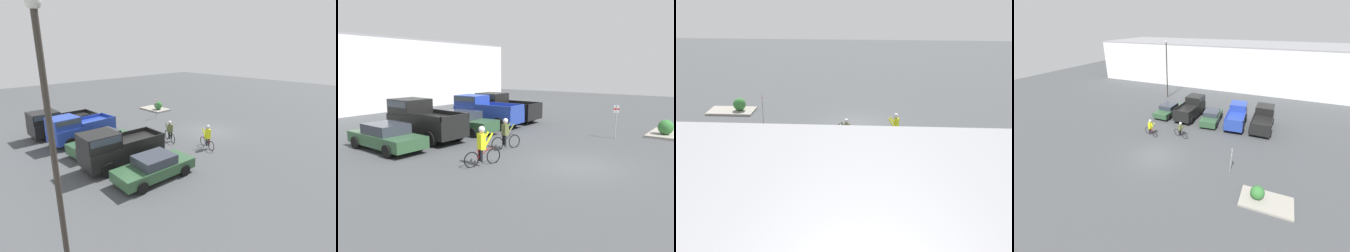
# 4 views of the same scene
# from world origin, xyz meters

# --- Properties ---
(ground_plane) EXTENTS (80.00, 80.00, 0.00)m
(ground_plane) POSITION_xyz_m (0.00, 0.00, 0.00)
(ground_plane) COLOR #424447
(sedan_0) EXTENTS (2.19, 4.75, 1.39)m
(sedan_0) POSITION_xyz_m (-3.19, 9.15, 0.70)
(sedan_0) COLOR #2D5133
(sedan_0) RESTS_ON ground_plane
(pickup_truck_0) EXTENTS (2.46, 5.25, 2.35)m
(pickup_truck_0) POSITION_xyz_m (-0.37, 9.75, 1.21)
(pickup_truck_0) COLOR black
(pickup_truck_0) RESTS_ON ground_plane
(sedan_1) EXTENTS (2.25, 4.86, 1.44)m
(sedan_1) POSITION_xyz_m (2.41, 9.12, 0.72)
(sedan_1) COLOR #2D5133
(sedan_1) RESTS_ON ground_plane
(pickup_truck_1) EXTENTS (2.40, 5.04, 2.22)m
(pickup_truck_1) POSITION_xyz_m (5.19, 9.57, 1.16)
(pickup_truck_1) COLOR #233D9E
(pickup_truck_1) RESTS_ON ground_plane
(pickup_truck_2) EXTENTS (2.29, 5.20, 2.17)m
(pickup_truck_2) POSITION_xyz_m (8.01, 9.95, 1.12)
(pickup_truck_2) COLOR black
(pickup_truck_2) RESTS_ON ground_plane
(cyclist_0) EXTENTS (1.72, 0.68, 1.66)m
(cyclist_0) POSITION_xyz_m (0.59, 4.26, 0.83)
(cyclist_0) COLOR black
(cyclist_0) RESTS_ON ground_plane
(cyclist_1) EXTENTS (1.75, 0.69, 1.78)m
(cyclist_1) POSITION_xyz_m (-2.38, 3.36, 0.91)
(cyclist_1) COLOR black
(cyclist_1) RESTS_ON ground_plane
(fire_lane_sign) EXTENTS (0.14, 0.29, 2.12)m
(fire_lane_sign) POSITION_xyz_m (6.55, 0.45, 1.29)
(fire_lane_sign) COLOR #9E9EA3
(fire_lane_sign) RESTS_ON ground_plane
(curb_island) EXTENTS (3.33, 2.06, 0.15)m
(curb_island) POSITION_xyz_m (9.48, -1.94, 0.07)
(curb_island) COLOR gray
(curb_island) RESTS_ON ground_plane
(shrub) EXTENTS (0.92, 0.92, 0.92)m
(shrub) POSITION_xyz_m (8.85, -1.91, 0.61)
(shrub) COLOR #337033
(shrub) RESTS_ON curb_island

